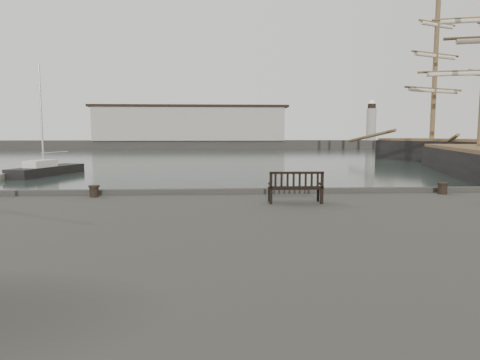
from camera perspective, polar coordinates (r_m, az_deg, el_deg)
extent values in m
plane|color=black|center=(16.23, 3.42, -7.17)|extent=(400.00, 400.00, 0.00)
cube|color=#383530|center=(107.73, -2.37, 4.78)|extent=(140.00, 8.00, 2.00)
cube|color=#9A988F|center=(107.87, -6.67, 7.40)|extent=(46.00, 9.00, 8.00)
cube|color=black|center=(108.05, -6.70, 9.68)|extent=(48.00, 9.50, 0.60)
cylinder|color=#9A988F|center=(114.85, 17.09, 7.10)|extent=(2.40, 2.40, 8.00)
sphere|color=silver|center=(115.08, 17.18, 9.78)|extent=(1.61, 1.61, 1.61)
cube|color=black|center=(13.71, 7.37, -1.08)|extent=(1.72, 0.62, 0.04)
cube|color=black|center=(13.43, 7.56, -0.13)|extent=(1.71, 0.10, 0.51)
cube|color=black|center=(13.74, 7.35, -2.05)|extent=(1.61, 0.53, 0.47)
cylinder|color=black|center=(15.70, -18.88, -1.42)|extent=(0.51, 0.51, 0.40)
cylinder|color=black|center=(17.25, 25.40, -1.00)|extent=(0.53, 0.53, 0.42)
cube|color=black|center=(42.31, -24.31, 0.73)|extent=(4.51, 8.34, 1.40)
cube|color=silver|center=(42.23, -24.37, 2.08)|extent=(2.21, 3.12, 0.60)
cylinder|color=#B2B5B7|center=(42.17, -24.63, 7.75)|extent=(0.16, 0.16, 8.97)
cylinder|color=brown|center=(65.30, 24.59, 13.65)|extent=(0.64, 0.64, 20.11)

